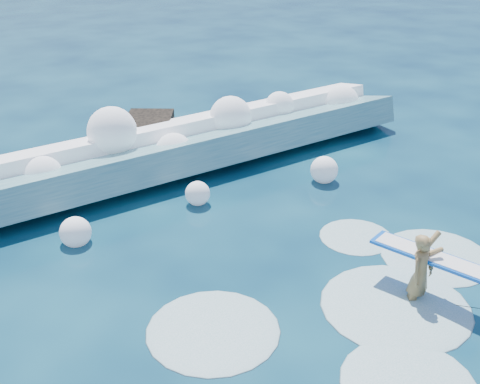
{
  "coord_description": "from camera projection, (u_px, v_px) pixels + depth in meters",
  "views": [
    {
      "loc": [
        -5.16,
        -7.83,
        7.07
      ],
      "look_at": [
        1.5,
        2.0,
        1.2
      ],
      "focal_mm": 45.0,
      "sensor_mm": 36.0,
      "label": 1
    }
  ],
  "objects": [
    {
      "name": "wave_spray",
      "position": [
        164.0,
        141.0,
        16.78
      ],
      "size": [
        14.94,
        4.67,
        2.08
      ],
      "color": "white",
      "rests_on": "ground"
    },
    {
      "name": "breaking_wave",
      "position": [
        145.0,
        157.0,
        16.79
      ],
      "size": [
        16.89,
        2.68,
        1.46
      ],
      "color": "teal",
      "rests_on": "ground"
    },
    {
      "name": "surfer_with_board",
      "position": [
        423.0,
        271.0,
        11.49
      ],
      "size": [
        1.21,
        2.9,
        1.7
      ],
      "color": "#9A7948",
      "rests_on": "ground"
    },
    {
      "name": "surf_foam",
      "position": [
        379.0,
        302.0,
        11.63
      ],
      "size": [
        8.79,
        5.84,
        0.14
      ],
      "color": "silver",
      "rests_on": "ground"
    },
    {
      "name": "rock_cluster",
      "position": [
        56.0,
        164.0,
        16.66
      ],
      "size": [
        8.04,
        2.9,
        1.2
      ],
      "color": "black",
      "rests_on": "ground"
    },
    {
      "name": "ground",
      "position": [
        234.0,
        306.0,
        11.54
      ],
      "size": [
        200.0,
        200.0,
        0.0
      ],
      "primitive_type": "plane",
      "color": "#07233C",
      "rests_on": "ground"
    }
  ]
}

